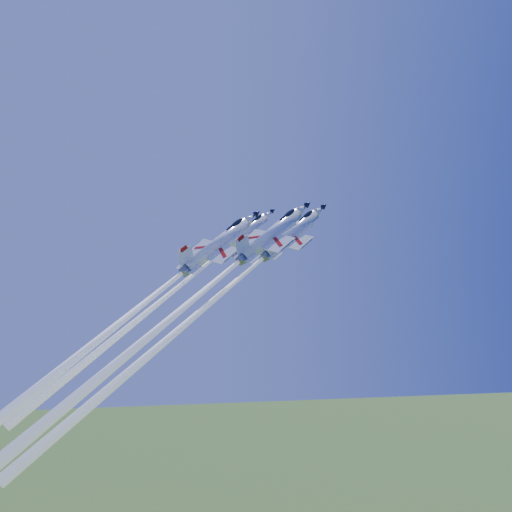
{
  "coord_description": "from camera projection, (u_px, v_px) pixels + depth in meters",
  "views": [
    {
      "loc": [
        -13.81,
        -98.38,
        105.6
      ],
      "look_at": [
        0.0,
        0.0,
        105.02
      ],
      "focal_mm": 40.0,
      "sensor_mm": 36.0,
      "label": 1
    }
  ],
  "objects": [
    {
      "name": "jet_lead",
      "position": [
        196.0,
        315.0,
        93.97
      ],
      "size": [
        46.24,
        27.62,
        47.92
      ],
      "rotation": [
        0.63,
        0.17,
        -1.05
      ],
      "color": "white"
    },
    {
      "name": "jet_left",
      "position": [
        164.0,
        299.0,
        97.81
      ],
      "size": [
        38.92,
        23.24,
        40.24
      ],
      "rotation": [
        0.63,
        0.17,
        -1.05
      ],
      "color": "white"
    },
    {
      "name": "jet_right",
      "position": [
        184.0,
        307.0,
        84.65
      ],
      "size": [
        40.19,
        23.95,
        41.06
      ],
      "rotation": [
        0.63,
        0.17,
        -1.05
      ],
      "color": "white"
    },
    {
      "name": "jet_slot",
      "position": [
        122.0,
        321.0,
        87.88
      ],
      "size": [
        43.03,
        25.64,
        43.96
      ],
      "rotation": [
        0.63,
        0.17,
        -1.05
      ],
      "color": "white"
    }
  ]
}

